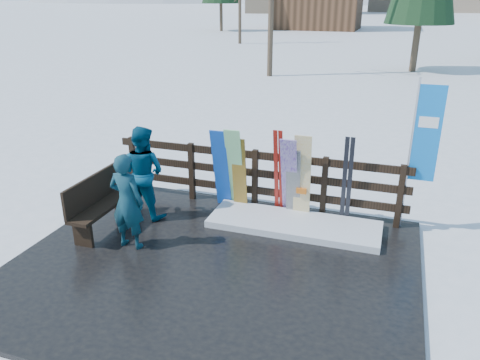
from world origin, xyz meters
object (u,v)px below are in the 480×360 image
(snowboard_4, at_px, (293,184))
(person_front, at_px, (127,202))
(bench, at_px, (99,202))
(snowboard_2, at_px, (239,175))
(snowboard_0, at_px, (221,169))
(rental_flag, at_px, (423,140))
(snowboard_3, at_px, (289,178))
(snowboard_1, at_px, (235,170))
(person_back, at_px, (143,172))
(snowboard_5, at_px, (302,178))

(snowboard_4, distance_m, person_front, 2.92)
(bench, height_order, snowboard_2, snowboard_2)
(snowboard_0, xyz_separation_m, snowboard_4, (1.37, 0.00, -0.12))
(snowboard_2, relative_size, rental_flag, 0.56)
(snowboard_3, xyz_separation_m, rental_flag, (2.13, 0.27, 0.83))
(snowboard_2, xyz_separation_m, snowboard_4, (1.02, 0.00, -0.05))
(rental_flag, bearing_deg, snowboard_4, -172.51)
(snowboard_0, bearing_deg, bench, -137.93)
(snowboard_0, relative_size, rental_flag, 0.62)
(snowboard_0, bearing_deg, rental_flag, 4.51)
(bench, relative_size, snowboard_3, 0.94)
(bench, distance_m, snowboard_1, 2.47)
(snowboard_3, height_order, snowboard_4, snowboard_3)
(person_back, bearing_deg, snowboard_0, -141.09)
(snowboard_3, xyz_separation_m, person_back, (-2.50, -0.76, 0.08))
(bench, distance_m, person_back, 0.94)
(snowboard_4, distance_m, rental_flag, 2.28)
(bench, xyz_separation_m, snowboard_3, (2.96, 1.50, 0.26))
(person_back, bearing_deg, snowboard_4, -157.03)
(bench, relative_size, rental_flag, 0.58)
(snowboard_1, height_order, person_front, snowboard_1)
(snowboard_2, relative_size, person_front, 0.92)
(bench, distance_m, snowboard_3, 3.33)
(snowboard_0, distance_m, snowboard_5, 1.53)
(snowboard_1, distance_m, snowboard_2, 0.12)
(snowboard_4, bearing_deg, person_back, -163.46)
(bench, distance_m, rental_flag, 5.50)
(snowboard_5, height_order, person_front, snowboard_5)
(snowboard_3, distance_m, snowboard_5, 0.23)
(bench, height_order, snowboard_1, snowboard_1)
(snowboard_4, xyz_separation_m, person_front, (-2.25, -1.86, 0.12))
(bench, xyz_separation_m, person_back, (0.47, 0.74, 0.33))
(snowboard_0, relative_size, person_front, 1.02)
(snowboard_1, relative_size, snowboard_4, 1.23)
(bench, bearing_deg, rental_flag, 19.21)
(rental_flag, bearing_deg, snowboard_1, -175.10)
(snowboard_2, relative_size, person_back, 0.85)
(snowboard_5, relative_size, rental_flag, 0.61)
(snowboard_5, bearing_deg, snowboard_4, 180.00)
(snowboard_3, relative_size, snowboard_5, 1.00)
(snowboard_5, distance_m, rental_flag, 2.08)
(snowboard_0, bearing_deg, snowboard_4, 0.00)
(bench, xyz_separation_m, snowboard_4, (3.04, 1.50, 0.15))
(bench, bearing_deg, person_back, 57.82)
(person_front, bearing_deg, snowboard_5, -140.40)
(snowboard_5, relative_size, person_front, 1.02)
(bench, bearing_deg, snowboard_2, 36.62)
(snowboard_5, bearing_deg, snowboard_3, 180.00)
(snowboard_2, xyz_separation_m, rental_flag, (3.07, 0.27, 0.89))
(snowboard_3, bearing_deg, snowboard_0, 180.00)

